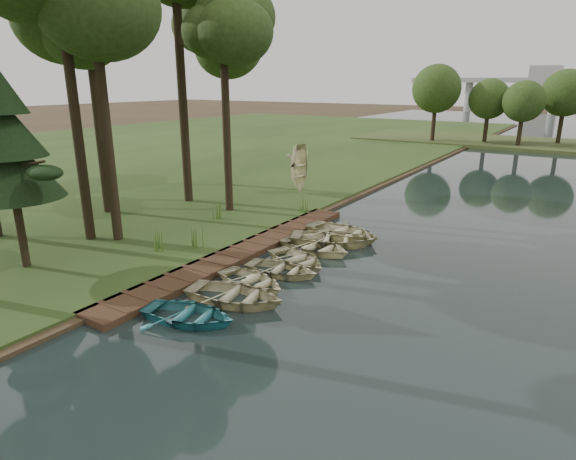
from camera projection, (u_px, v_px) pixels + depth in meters
The scene contains 23 objects.
ground at pixel (272, 262), 20.92m from camera, with size 300.00×300.00×0.00m, color #3D2F1D.
boardwalk at pixel (243, 252), 21.71m from camera, with size 1.60×16.00×0.30m, color #3B2617.
peninsula at pixel (568, 146), 56.88m from camera, with size 50.00×14.00×0.45m, color #3C4920.
far_trees at pixel (544, 92), 56.78m from camera, with size 45.60×5.60×8.80m.
building_b at pixel (544, 88), 138.23m from camera, with size 8.00×8.00×12.00m, color #A5A5A0.
rowboat_0 at pixel (189, 312), 15.49m from camera, with size 2.28×3.20×0.66m, color teal.
rowboat_1 at pixel (235, 293), 16.82m from camera, with size 2.59×3.63×0.75m, color beige.
rowboat_2 at pixel (251, 279), 18.19m from camera, with size 2.17×3.04×0.63m, color beige.
rowboat_3 at pixel (282, 267), 19.29m from camera, with size 2.19×3.06×0.63m, color beige.
rowboat_4 at pixel (297, 258), 20.35m from camera, with size 2.22×3.10×0.64m, color beige.
rowboat_5 at pixel (315, 245), 21.83m from camera, with size 2.49×3.48×0.72m, color beige.
rowboat_6 at pixel (332, 237), 22.78m from camera, with size 2.85×3.99×0.83m, color beige.
rowboat_7 at pixel (343, 230), 23.82m from camera, with size 2.84×3.97×0.82m, color beige.
stored_rowboat at pixel (300, 188), 32.53m from camera, with size 2.34×3.28×0.68m, color beige.
tree_2 at pixel (93, 8), 20.02m from camera, with size 3.66×3.66×11.93m.
tree_3 at pixel (87, 25), 24.95m from camera, with size 5.08×5.08×12.25m.
tree_4 at pixel (223, 27), 25.35m from camera, with size 4.45×4.45×12.00m.
tree_6 at pixel (223, 41), 32.30m from camera, with size 5.12×5.12×12.09m.
pine_tree at pixel (6, 145), 18.17m from camera, with size 3.80×3.80×7.95m.
reeds_0 at pixel (159, 240), 21.33m from camera, with size 0.60×0.60×0.95m, color #3F661E.
reeds_1 at pixel (196, 236), 21.72m from camera, with size 0.60×0.60×1.07m, color #3F661E.
reeds_2 at pixel (219, 209), 26.26m from camera, with size 0.60×0.60×1.13m, color #3F661E.
reeds_3 at pixel (305, 204), 27.74m from camera, with size 0.60×0.60×0.86m, color #3F661E.
Camera 1 is at (11.19, -16.10, 7.47)m, focal length 30.00 mm.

